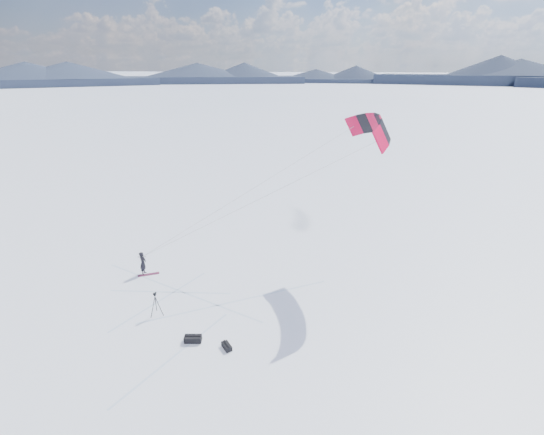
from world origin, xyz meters
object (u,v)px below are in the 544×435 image
(gear_bag_b, at_px, (227,346))
(snowboard, at_px, (149,274))
(snowkiter, at_px, (144,274))
(gear_bag_a, at_px, (193,339))
(tripod, at_px, (156,301))

(gear_bag_b, bearing_deg, snowboard, -170.50)
(snowkiter, height_order, gear_bag_a, snowkiter)
(snowkiter, bearing_deg, gear_bag_a, -147.00)
(tripod, bearing_deg, gear_bag_a, -30.63)
(tripod, bearing_deg, snowboard, 124.45)
(snowkiter, xyz_separation_m, gear_bag_a, (6.29, -5.76, 0.17))
(tripod, distance_m, gear_bag_b, 5.24)
(tripod, bearing_deg, gear_bag_b, -21.22)
(gear_bag_b, bearing_deg, tripod, -153.70)
(snowboard, distance_m, gear_bag_a, 8.22)
(snowboard, height_order, tripod, tripod)
(snowboard, xyz_separation_m, gear_bag_b, (7.80, -5.77, 0.11))
(gear_bag_a, xyz_separation_m, gear_bag_b, (1.87, -0.07, -0.04))
(snowkiter, distance_m, snowboard, 0.37)
(snowkiter, distance_m, gear_bag_a, 8.53)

